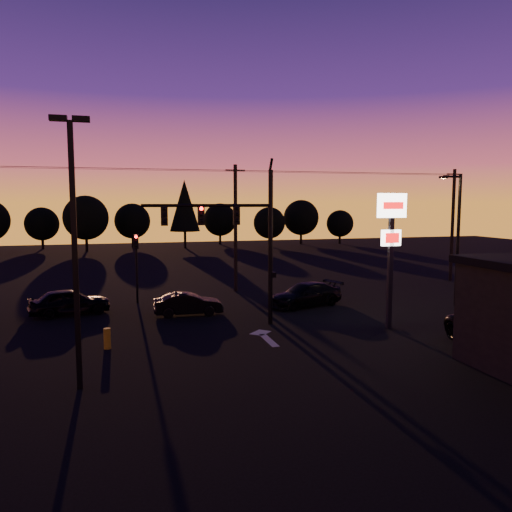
{
  "coord_description": "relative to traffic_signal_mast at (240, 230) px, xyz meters",
  "views": [
    {
      "loc": [
        -6.12,
        -20.52,
        6.35
      ],
      "look_at": [
        1.0,
        5.0,
        3.5
      ],
      "focal_mm": 35.0,
      "sensor_mm": 36.0,
      "label": 1
    }
  ],
  "objects": [
    {
      "name": "utility_pole_1",
      "position": [
        2.1,
        10.01,
        -0.34
      ],
      "size": [
        1.4,
        0.26,
        9.0
      ],
      "color": "black",
      "rests_on": "ground"
    },
    {
      "name": "pylon_sign",
      "position": [
        7.1,
        -2.49,
        -0.02
      ],
      "size": [
        1.5,
        0.28,
        6.8
      ],
      "color": "black",
      "rests_on": "ground"
    },
    {
      "name": "utility_pole_2",
      "position": [
        20.1,
        10.01,
        -0.34
      ],
      "size": [
        1.4,
        0.26,
        9.0
      ],
      "color": "black",
      "rests_on": "ground"
    },
    {
      "name": "ground",
      "position": [
        0.1,
        -3.99,
        -4.94
      ],
      "size": [
        120.0,
        120.0,
        0.0
      ],
      "primitive_type": "plane",
      "color": "black",
      "rests_on": "ground"
    },
    {
      "name": "tree_1",
      "position": [
        -15.9,
        49.01,
        -1.5
      ],
      "size": [
        4.54,
        4.54,
        5.71
      ],
      "color": "black",
      "rests_on": "ground"
    },
    {
      "name": "tree_8",
      "position": [
        27.1,
        46.01,
        -1.82
      ],
      "size": [
        4.12,
        4.12,
        5.19
      ],
      "color": "black",
      "rests_on": "ground"
    },
    {
      "name": "car_right",
      "position": [
        5.03,
        3.8,
        -4.23
      ],
      "size": [
        5.26,
        3.36,
        1.42
      ],
      "primitive_type": "imported",
      "rotation": [
        0.0,
        0.0,
        -1.27
      ],
      "color": "black",
      "rests_on": "ground"
    },
    {
      "name": "tree_4",
      "position": [
        3.1,
        45.01,
        0.99
      ],
      "size": [
        4.18,
        4.18,
        9.5
      ],
      "color": "black",
      "rests_on": "ground"
    },
    {
      "name": "tree_3",
      "position": [
        -3.9,
        48.01,
        -1.19
      ],
      "size": [
        4.95,
        4.95,
        6.22
      ],
      "color": "black",
      "rests_on": "ground"
    },
    {
      "name": "parking_lot_light",
      "position": [
        -7.4,
        -6.99,
        0.33
      ],
      "size": [
        1.25,
        0.3,
        9.14
      ],
      "color": "black",
      "rests_on": "ground"
    },
    {
      "name": "power_wires",
      "position": [
        2.1,
        10.01,
        3.63
      ],
      "size": [
        36.0,
        1.22,
        0.07
      ],
      "color": "black",
      "rests_on": "ground"
    },
    {
      "name": "car_left",
      "position": [
        -8.73,
        5.16,
        -4.18
      ],
      "size": [
        4.7,
        2.71,
        1.51
      ],
      "primitive_type": "imported",
      "rotation": [
        0.0,
        0.0,
        1.79
      ],
      "color": "black",
      "rests_on": "ground"
    },
    {
      "name": "tree_6",
      "position": [
        15.1,
        44.01,
        -1.5
      ],
      "size": [
        4.54,
        4.54,
        5.71
      ],
      "color": "black",
      "rests_on": "ground"
    },
    {
      "name": "car_mid",
      "position": [
        -2.26,
        3.25,
        -4.3
      ],
      "size": [
        3.89,
        1.45,
        1.27
      ],
      "primitive_type": "imported",
      "rotation": [
        0.0,
        0.0,
        1.54
      ],
      "color": "black",
      "rests_on": "ground"
    },
    {
      "name": "bollard",
      "position": [
        -6.57,
        -2.38,
        -4.48
      ],
      "size": [
        0.3,
        0.3,
        0.91
      ],
      "primitive_type": "cylinder",
      "color": "#A38D12",
      "rests_on": "ground"
    },
    {
      "name": "tree_2",
      "position": [
        -9.9,
        44.01,
        -0.57
      ],
      "size": [
        5.77,
        5.78,
        7.26
      ],
      "color": "black",
      "rests_on": "ground"
    },
    {
      "name": "secondary_signal",
      "position": [
        -4.9,
        7.49,
        -2.07
      ],
      "size": [
        0.3,
        0.31,
        4.35
      ],
      "color": "black",
      "rests_on": "ground"
    },
    {
      "name": "tree_7",
      "position": [
        21.1,
        47.01,
        -0.88
      ],
      "size": [
        5.36,
        5.36,
        6.74
      ],
      "color": "black",
      "rests_on": "ground"
    },
    {
      "name": "traffic_signal_mast",
      "position": [
        0.0,
        0.0,
        0.0
      ],
      "size": [
        6.79,
        0.52,
        8.58
      ],
      "color": "black",
      "rests_on": "ground"
    },
    {
      "name": "lane_arrow",
      "position": [
        0.6,
        -2.33,
        -4.93
      ],
      "size": [
        1.2,
        3.1,
        0.01
      ],
      "color": "beige",
      "rests_on": "ground"
    },
    {
      "name": "tree_5",
      "position": [
        9.1,
        50.01,
        -1.19
      ],
      "size": [
        4.95,
        4.95,
        6.22
      ],
      "color": "black",
      "rests_on": "ground"
    },
    {
      "name": "streetlight",
      "position": [
        14.01,
        1.51,
        -0.52
      ],
      "size": [
        1.55,
        0.35,
        8.0
      ],
      "color": "black",
      "rests_on": "ground"
    },
    {
      "name": "suv_parked",
      "position": [
        9.99,
        -7.06,
        -4.18
      ],
      "size": [
        2.52,
        5.42,
        1.5
      ],
      "primitive_type": "imported",
      "rotation": [
        0.0,
        0.0,
        -0.0
      ],
      "color": "black",
      "rests_on": "ground"
    }
  ]
}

